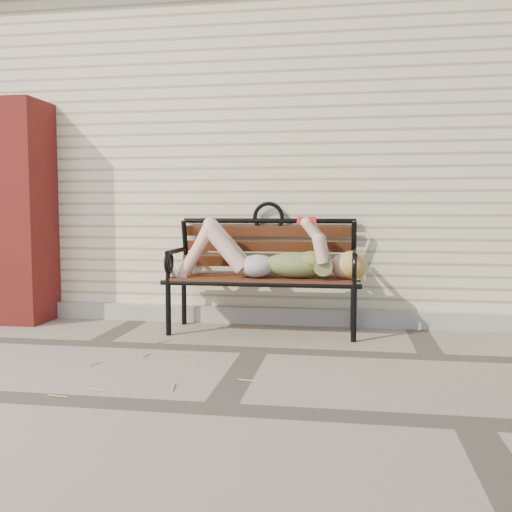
# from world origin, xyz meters

# --- Properties ---
(ground) EXTENTS (80.00, 80.00, 0.00)m
(ground) POSITION_xyz_m (0.00, 0.00, 0.00)
(ground) COLOR gray
(ground) RESTS_ON ground
(house_wall) EXTENTS (8.00, 4.00, 3.00)m
(house_wall) POSITION_xyz_m (0.00, 3.00, 1.50)
(house_wall) COLOR beige
(house_wall) RESTS_ON ground
(house_roof) EXTENTS (8.30, 4.30, 0.30)m
(house_roof) POSITION_xyz_m (0.00, 3.00, 3.15)
(house_roof) COLOR #4D3E37
(house_roof) RESTS_ON house_wall
(foundation_strip) EXTENTS (8.00, 0.10, 0.15)m
(foundation_strip) POSITION_xyz_m (0.00, 0.97, 0.07)
(foundation_strip) COLOR #A5A195
(foundation_strip) RESTS_ON ground
(brick_pillar) EXTENTS (0.50, 0.50, 2.00)m
(brick_pillar) POSITION_xyz_m (-2.30, 0.75, 1.00)
(brick_pillar) COLOR #A12824
(brick_pillar) RESTS_ON ground
(garden_bench) EXTENTS (1.70, 0.67, 1.10)m
(garden_bench) POSITION_xyz_m (-0.04, 0.71, 0.62)
(garden_bench) COLOR black
(garden_bench) RESTS_ON ground
(reading_woman) EXTENTS (1.60, 0.36, 0.50)m
(reading_woman) POSITION_xyz_m (-0.02, 0.58, 0.65)
(reading_woman) COLOR #093641
(reading_woman) RESTS_ON ground
(straw_scatter) EXTENTS (3.00, 1.75, 0.01)m
(straw_scatter) POSITION_xyz_m (-1.04, -0.58, 0.01)
(straw_scatter) COLOR tan
(straw_scatter) RESTS_ON ground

